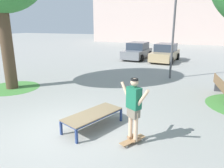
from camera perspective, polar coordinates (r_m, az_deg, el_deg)
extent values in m
plane|color=#999993|center=(6.65, -13.34, -12.02)|extent=(120.00, 120.00, 0.00)
cube|color=beige|center=(38.46, 23.45, 19.02)|extent=(37.23, 4.00, 12.10)
cube|color=navy|center=(7.39, -1.76, -7.04)|extent=(0.08, 0.08, 0.38)
cube|color=navy|center=(6.96, 2.45, -8.54)|extent=(0.08, 0.08, 0.38)
cube|color=navy|center=(6.32, -13.64, -11.66)|extent=(0.08, 0.08, 0.38)
cube|color=navy|center=(5.81, -9.59, -13.98)|extent=(0.08, 0.08, 0.38)
cylinder|color=navy|center=(6.73, -7.26, -7.56)|extent=(0.67, 1.81, 0.05)
cylinder|color=navy|center=(6.25, -3.00, -9.32)|extent=(0.67, 1.81, 0.05)
cylinder|color=navy|center=(7.09, 0.28, -6.18)|extent=(0.73, 0.30, 0.05)
cylinder|color=navy|center=(5.96, -11.82, -10.96)|extent=(0.73, 0.30, 0.05)
cube|color=#847051|center=(6.47, -5.22, -8.09)|extent=(1.34, 2.04, 0.03)
cube|color=#9E754C|center=(5.85, 5.63, -14.85)|extent=(0.56, 0.80, 0.02)
cylinder|color=silver|center=(6.09, 7.09, -14.15)|extent=(0.05, 0.06, 0.06)
cylinder|color=silver|center=(6.00, 8.13, -14.68)|extent=(0.05, 0.06, 0.06)
cylinder|color=silver|center=(5.76, 2.98, -15.96)|extent=(0.05, 0.06, 0.06)
cylinder|color=silver|center=(5.66, 4.02, -16.57)|extent=(0.05, 0.06, 0.06)
cylinder|color=beige|center=(5.71, 5.04, -10.85)|extent=(0.11, 0.11, 0.82)
cube|color=#99704C|center=(5.92, 5.32, -13.96)|extent=(0.20, 0.26, 0.07)
cylinder|color=beige|center=(5.58, 6.47, -11.55)|extent=(0.11, 0.11, 0.82)
cube|color=#99704C|center=(5.79, 6.72, -14.70)|extent=(0.20, 0.26, 0.07)
cube|color=#756B5B|center=(5.49, 5.86, -7.71)|extent=(0.36, 0.32, 0.24)
cube|color=#196647|center=(5.34, 5.98, -3.77)|extent=(0.42, 0.37, 0.56)
cylinder|color=beige|center=(5.52, 3.84, -2.21)|extent=(0.39, 0.26, 0.52)
cylinder|color=beige|center=(5.12, 8.33, -3.82)|extent=(0.39, 0.26, 0.52)
sphere|color=beige|center=(5.22, 6.10, 0.48)|extent=(0.20, 0.20, 0.20)
cylinder|color=black|center=(5.20, 6.13, 1.22)|extent=(0.19, 0.19, 0.05)
cylinder|color=brown|center=(11.31, -26.57, 8.81)|extent=(0.56, 0.56, 4.01)
cylinder|color=#47893D|center=(11.67, -25.38, -0.94)|extent=(2.62, 2.62, 0.01)
cube|color=slate|center=(19.81, 6.83, 8.29)|extent=(1.88, 4.27, 0.70)
cube|color=#2D3847|center=(19.88, 7.04, 10.25)|extent=(1.65, 2.16, 0.64)
cylinder|color=black|center=(18.36, 8.03, 6.99)|extent=(0.25, 0.61, 0.60)
cylinder|color=black|center=(18.93, 3.08, 7.39)|extent=(0.25, 0.61, 0.60)
cylinder|color=black|center=(20.83, 10.21, 7.93)|extent=(0.25, 0.61, 0.60)
cylinder|color=black|center=(21.34, 5.76, 8.28)|extent=(0.25, 0.61, 0.60)
cube|color=tan|center=(18.89, 14.17, 7.56)|extent=(2.04, 4.33, 0.70)
cube|color=#2D3847|center=(18.96, 14.42, 9.62)|extent=(1.73, 2.22, 0.64)
cylinder|color=black|center=(17.48, 15.81, 6.12)|extent=(0.27, 0.62, 0.60)
cylinder|color=black|center=(17.90, 10.46, 6.67)|extent=(0.27, 0.62, 0.60)
cylinder|color=black|center=(20.01, 17.41, 7.15)|extent=(0.27, 0.62, 0.60)
cylinder|color=black|center=(20.38, 12.68, 7.63)|extent=(0.27, 0.62, 0.60)
cube|color=brown|center=(10.11, 27.32, 0.23)|extent=(0.41, 2.38, 0.36)
cube|color=#424247|center=(11.17, 26.98, -0.78)|extent=(0.38, 0.14, 0.40)
cylinder|color=#4C4C51|center=(12.57, 16.34, 13.78)|extent=(0.12, 0.12, 5.50)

